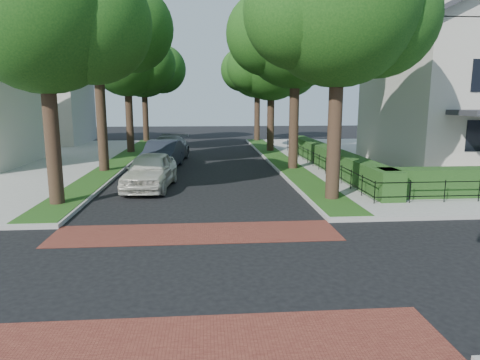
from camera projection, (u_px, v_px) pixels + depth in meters
name	position (u px, v px, depth m)	size (l,w,h in m)	color
ground	(194.00, 273.00, 10.38)	(120.00, 120.00, 0.00)	black
sidewalk_ne	(475.00, 158.00, 30.52)	(30.00, 30.00, 0.15)	gray
crosswalk_far	(196.00, 233.00, 13.51)	(9.00, 2.20, 0.01)	maroon
crosswalk_near	(189.00, 348.00, 7.24)	(9.00, 2.20, 0.01)	maroon
grass_strip_ne	(279.00, 159.00, 29.49)	(1.60, 29.80, 0.02)	#1F4213
grass_strip_nw	(120.00, 161.00, 28.63)	(1.60, 29.80, 0.02)	#1F4213
tree_right_near	(340.00, 9.00, 16.50)	(7.75, 6.67, 10.66)	black
tree_right_mid	(297.00, 31.00, 24.29)	(8.25, 7.09, 11.22)	black
tree_right_far	(272.00, 64.00, 33.28)	(7.25, 6.23, 9.74)	black
tree_right_back	(258.00, 68.00, 42.04)	(7.50, 6.45, 10.20)	black
tree_left_near	(47.00, 14.00, 15.70)	(7.50, 6.45, 10.20)	black
tree_left_mid	(99.00, 22.00, 23.35)	(8.00, 6.88, 11.48)	black
tree_left_far	(128.00, 60.00, 32.37)	(7.00, 6.02, 9.86)	black
tree_left_back	(145.00, 66.00, 41.15)	(7.75, 6.66, 10.44)	black
hedge_main_road	(329.00, 158.00, 25.54)	(1.00, 18.00, 1.20)	#1B3D15
fence_main_road	(316.00, 160.00, 25.51)	(0.06, 18.00, 0.90)	black
house_left_far	(34.00, 90.00, 39.57)	(10.00, 9.00, 10.14)	beige
parked_car_front	(150.00, 171.00, 20.22)	(2.03, 5.03, 1.72)	silver
parked_car_middle	(162.00, 155.00, 26.06)	(1.82, 5.23, 1.72)	#212732
parked_car_rear	(167.00, 149.00, 29.32)	(2.38, 5.84, 1.70)	slate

